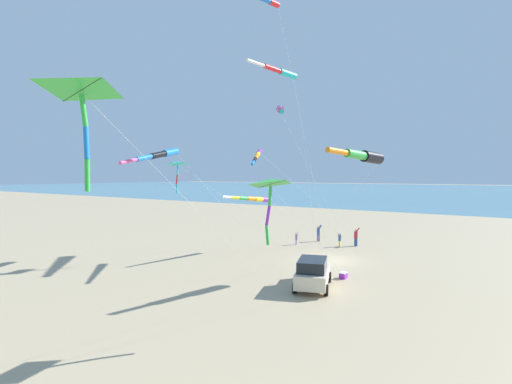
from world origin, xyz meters
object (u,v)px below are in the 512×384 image
Objects in this scene: parked_car at (313,273)px; kite_windsock_long_streamer_right at (281,110)px; kite_windsock_teal_far_right at (280,71)px; kite_windsock_green_low_center at (363,156)px; kite_windsock_purple_drifting at (159,155)px; kite_delta_black_fish_shape at (81,91)px; kite_delta_white_trailing at (177,164)px; person_child_green_jacket at (356,236)px; cooler_box at (343,275)px; person_bystander_far at (340,239)px; kite_delta_orange_high_right at (270,184)px; person_child_grey_jacket at (296,238)px; person_adult_flyer at (318,232)px; kite_windsock_checkered_midright at (257,156)px; kite_windsock_small_distant at (254,199)px.

parked_car is 18.13m from kite_windsock_long_streamer_right.
kite_windsock_green_low_center is at bearing -108.57° from kite_windsock_teal_far_right.
kite_windsock_purple_drifting is 12.57m from kite_windsock_teal_far_right.
kite_delta_black_fish_shape is at bearing -162.90° from kite_windsock_teal_far_right.
kite_delta_white_trailing is (0.83, 12.67, 6.96)m from parked_car.
person_child_green_jacket reaches higher than parked_car.
person_bystander_far reaches higher than cooler_box.
kite_delta_black_fish_shape is 1.34× the size of kite_delta_orange_high_right.
kite_delta_orange_high_right is at bearing -116.24° from kite_windsock_purple_drifting.
person_child_grey_jacket is 0.08× the size of kite_windsock_teal_far_right.
person_adult_flyer is 0.13× the size of kite_windsock_purple_drifting.
kite_windsock_checkered_midright is at bearing -178.95° from person_child_grey_jacket.
kite_windsock_teal_far_right is (6.36, -5.95, 8.03)m from kite_delta_white_trailing.
parked_car is 15.28m from person_child_green_jacket.
person_bystander_far is at bearing 15.48° from parked_car.
kite_windsock_long_streamer_right is 1.27× the size of kite_delta_white_trailing.
kite_windsock_small_distant is at bearing -29.46° from kite_delta_white_trailing.
parked_car is 12.18m from kite_windsock_small_distant.
parked_car is 0.32× the size of kite_delta_black_fish_shape.
kite_windsock_long_streamer_right is (-4.77, 5.86, 12.24)m from person_child_green_jacket.
kite_windsock_teal_far_right reaches higher than person_bystander_far.
person_child_green_jacket reaches higher than person_adult_flyer.
kite_delta_orange_high_right is at bearing -169.66° from person_child_green_jacket.
kite_windsock_green_low_center is (4.39, -1.61, 7.37)m from parked_car.
kite_delta_black_fish_shape is 19.58m from kite_windsock_green_low_center.
kite_windsock_green_low_center reaches higher than parked_car.
kite_windsock_teal_far_right is (-6.67, 2.89, 15.21)m from person_bystander_far.
person_child_grey_jacket is 10.77m from kite_windsock_checkered_midright.
person_child_grey_jacket is 0.08× the size of kite_delta_black_fish_shape.
parked_car is at bearing -124.05° from kite_windsock_checkered_midright.
kite_delta_white_trailing is 7.59m from kite_windsock_small_distant.
kite_windsock_purple_drifting is at bearing 151.84° from person_adult_flyer.
person_bystander_far is at bearing -37.81° from kite_windsock_small_distant.
kite_delta_white_trailing is 0.87× the size of kite_windsock_small_distant.
kite_delta_white_trailing is at bearing 60.20° from kite_delta_orange_high_right.
person_child_grey_jacket is 14.58m from kite_windsock_green_low_center.
person_child_green_jacket is at bearing 15.87° from cooler_box.
kite_delta_orange_high_right is at bearing -150.50° from kite_windsock_long_streamer_right.
kite_windsock_purple_drifting is (-2.43, 15.50, 8.52)m from cooler_box.
kite_delta_black_fish_shape is at bearing -136.79° from kite_windsock_purple_drifting.
kite_delta_orange_high_right is (-7.98, -16.18, -2.14)m from kite_windsock_purple_drifting.
person_child_grey_jacket is at bearing -22.59° from kite_delta_white_trailing.
cooler_box is 11.67m from kite_windsock_small_distant.
kite_windsock_teal_far_right reaches higher than kite_delta_white_trailing.
cooler_box is at bearing 145.96° from kite_windsock_green_low_center.
kite_windsock_checkered_midright reaches higher than person_child_green_jacket.
kite_windsock_small_distant is at bearing 167.02° from kite_windsock_long_streamer_right.
kite_windsock_green_low_center is (3.56, -14.29, 0.41)m from kite_delta_white_trailing.
kite_windsock_purple_drifting is (0.71, 14.73, 7.78)m from parked_car.
person_adult_flyer is 3.19m from person_child_grey_jacket.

